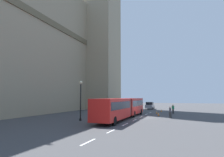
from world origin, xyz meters
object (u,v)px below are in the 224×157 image
object	(u,v)px
traffic_cone_east	(161,110)
street_lamp	(81,97)
pedestrian_by_kerb	(173,109)
sedan_lead	(150,106)
articulated_bus	(123,106)
pedestrian_near_cones	(170,112)
traffic_cone_west	(159,114)
traffic_cone_middle	(157,112)

from	to	relation	value
traffic_cone_east	street_lamp	distance (m)	21.68
traffic_cone_east	pedestrian_by_kerb	world-z (taller)	pedestrian_by_kerb
traffic_cone_east	pedestrian_by_kerb	distance (m)	4.81
sedan_lead	traffic_cone_east	size ratio (longest dim) A/B	7.59
articulated_bus	pedestrian_near_cones	distance (m)	7.16
sedan_lead	traffic_cone_west	distance (m)	18.64
articulated_bus	sedan_lead	distance (m)	24.01
traffic_cone_middle	traffic_cone_west	bearing A→B (deg)	-169.29
articulated_bus	traffic_cone_middle	distance (m)	10.69
pedestrian_by_kerb	traffic_cone_east	bearing A→B (deg)	32.76
traffic_cone_middle	traffic_cone_east	world-z (taller)	same
articulated_bus	traffic_cone_middle	xyz separation A→B (m)	(9.95, -3.61, -1.46)
articulated_bus	sedan_lead	world-z (taller)	articulated_bus
traffic_cone_east	traffic_cone_west	bearing A→B (deg)	-177.09
pedestrian_near_cones	sedan_lead	bearing A→B (deg)	16.61
traffic_cone_east	sedan_lead	bearing A→B (deg)	23.17
traffic_cone_west	street_lamp	distance (m)	13.94
sedan_lead	pedestrian_near_cones	bearing A→B (deg)	-163.39
traffic_cone_east	street_lamp	xyz separation A→B (m)	(-19.78, 8.42, 2.77)
traffic_cone_west	sedan_lead	bearing A→B (deg)	13.08
pedestrian_near_cones	street_lamp	bearing A→B (deg)	124.74
pedestrian_by_kerb	traffic_cone_middle	bearing A→B (deg)	114.32
traffic_cone_west	street_lamp	xyz separation A→B (m)	(-10.37, 8.90, 2.77)
articulated_bus	street_lamp	xyz separation A→B (m)	(-4.52, 4.51, 1.31)
articulated_bus	traffic_cone_east	size ratio (longest dim) A/B	30.33
articulated_bus	traffic_cone_middle	world-z (taller)	articulated_bus
sedan_lead	traffic_cone_west	xyz separation A→B (m)	(-18.14, -4.21, -0.63)
street_lamp	pedestrian_by_kerb	world-z (taller)	street_lamp
pedestrian_near_cones	articulated_bus	bearing A→B (deg)	115.48
traffic_cone_middle	pedestrian_near_cones	bearing A→B (deg)	-157.86
articulated_bus	traffic_cone_middle	size ratio (longest dim) A/B	30.33
sedan_lead	traffic_cone_east	distance (m)	9.51
sedan_lead	pedestrian_near_cones	xyz separation A→B (m)	(-20.93, -6.24, -0.00)
articulated_bus	pedestrian_by_kerb	xyz separation A→B (m)	(11.25, -6.49, -0.83)
traffic_cone_middle	pedestrian_near_cones	distance (m)	7.47
traffic_cone_east	street_lamp	size ratio (longest dim) A/B	0.11
street_lamp	pedestrian_by_kerb	xyz separation A→B (m)	(15.77, -11.00, -2.14)
traffic_cone_west	pedestrian_by_kerb	xyz separation A→B (m)	(5.40, -2.10, 0.63)
pedestrian_by_kerb	articulated_bus	bearing A→B (deg)	150.02
traffic_cone_west	street_lamp	world-z (taller)	street_lamp
articulated_bus	traffic_cone_west	xyz separation A→B (m)	(5.85, -4.39, -1.46)
sedan_lead	pedestrian_by_kerb	size ratio (longest dim) A/B	2.60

